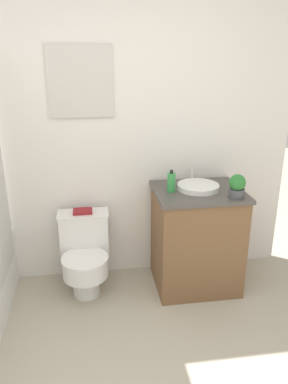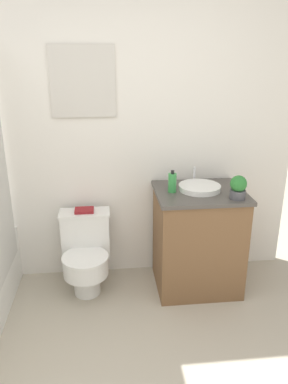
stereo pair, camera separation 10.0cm
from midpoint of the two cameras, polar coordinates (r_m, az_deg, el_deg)
wall_back at (r=3.03m, az=-8.04°, el=9.11°), size 3.44×0.07×2.50m
toilet at (r=3.09m, az=-7.93°, el=-9.01°), size 0.41×0.51×0.64m
vanity at (r=3.09m, az=9.07°, el=-7.13°), size 0.69×0.58×0.84m
sink at (r=2.94m, az=9.42°, el=0.70°), size 0.33×0.36×0.13m
soap_bottle at (r=2.85m, az=5.33°, el=1.44°), size 0.06×0.06×0.17m
potted_plant at (r=2.80m, az=15.15°, el=0.70°), size 0.12×0.12×0.17m
book_on_tank at (r=3.05m, az=-8.16°, el=-2.78°), size 0.15×0.11×0.02m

